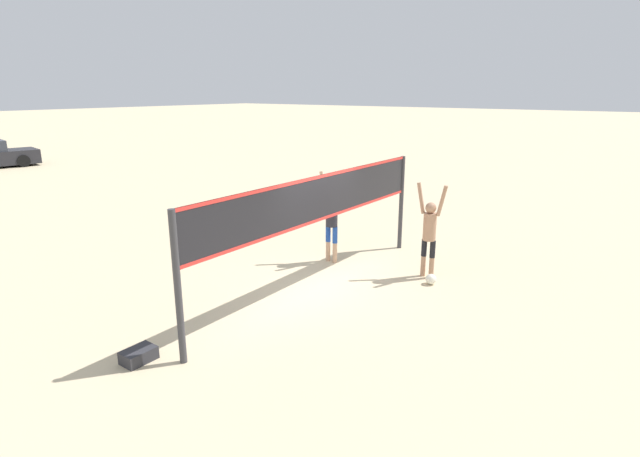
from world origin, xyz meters
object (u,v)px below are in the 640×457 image
Objects in this scene: volleyball at (431,279)px; gear_bag at (139,355)px; volleyball_net at (320,208)px; player_blocker at (332,215)px; player_spiker at (430,229)px.

volleyball reaches higher than gear_bag.
player_blocker is (1.59, 0.82, -0.60)m from volleyball_net.
player_spiker reaches higher than gear_bag.
player_spiker is at bearing 35.22° from volleyball.
volleyball_net is at bearing -62.68° from player_blocker.
gear_bag is (-5.53, -0.25, -1.05)m from player_blocker.
player_blocker is at bearing 91.11° from volleyball.
gear_bag is at bearing 70.96° from player_spiker.
volleyball is at bearing -22.50° from gear_bag.
player_blocker reaches higher than volleyball.
volleyball_net is 1.89m from player_blocker.
player_blocker is at bearing 2.61° from gear_bag.
volleyball_net is 2.90m from volleyball.
player_blocker reaches higher than player_spiker.
gear_bag is (-3.93, 0.57, -1.65)m from volleyball_net.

